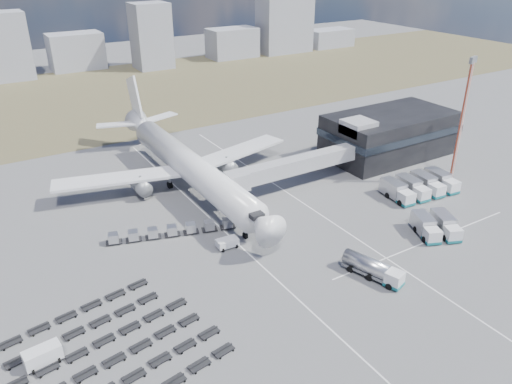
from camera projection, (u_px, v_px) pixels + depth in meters
ground at (274, 264)px, 77.75m from camera, size 420.00×420.00×0.00m
grass_strip at (88, 99)px, 161.80m from camera, size 420.00×90.00×0.01m
lane_markings at (313, 238)px, 84.62m from camera, size 47.12×110.00×0.01m
terminal at (389, 134)px, 116.14m from camera, size 30.40×16.40×11.00m
jet_bridge at (285, 168)px, 98.57m from camera, size 30.30×3.80×7.05m
airliner at (186, 163)px, 100.14m from camera, size 51.59×64.53×17.62m
fuel_tanker at (373, 268)px, 73.97m from camera, size 5.06×9.73×3.05m
pushback_tug at (227, 243)px, 81.64m from camera, size 3.61×2.13×1.56m
utility_van at (43, 356)px, 58.67m from camera, size 4.44×2.39×2.27m
catering_truck at (228, 164)px, 109.73m from camera, size 4.46×6.64×2.82m
service_trucks_near at (436, 226)px, 85.03m from camera, size 8.58×9.22×2.97m
service_trucks_far at (420, 186)px, 99.06m from camera, size 14.84×9.14×3.14m
uld_row at (172, 231)px, 84.80m from camera, size 21.51×7.72×1.70m
baggage_dollies at (108, 352)px, 60.39m from camera, size 26.70×23.64×0.64m
floodlight_mast at (461, 123)px, 98.36m from camera, size 2.49×2.01×26.05m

